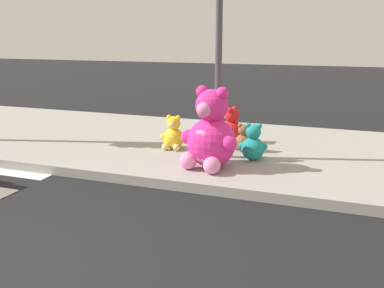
% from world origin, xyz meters
% --- Properties ---
extents(sidewalk, '(28.00, 4.40, 0.15)m').
position_xyz_m(sidewalk, '(0.00, 5.20, 0.07)').
color(sidewalk, '#9E9B93').
rests_on(sidewalk, ground_plane).
extents(sign_pole, '(0.56, 0.11, 3.20)m').
position_xyz_m(sign_pole, '(1.00, 4.40, 1.85)').
color(sign_pole, '#4C4C51').
rests_on(sign_pole, sidewalk).
extents(plush_pink_large, '(0.95, 0.89, 1.26)m').
position_xyz_m(plush_pink_large, '(1.06, 3.81, 0.65)').
color(plush_pink_large, '#F22D93').
rests_on(plush_pink_large, sidewalk).
extents(plush_yellow, '(0.47, 0.42, 0.61)m').
position_xyz_m(plush_yellow, '(0.10, 4.65, 0.40)').
color(plush_yellow, yellow).
rests_on(plush_yellow, sidewalk).
extents(plush_teal, '(0.47, 0.43, 0.62)m').
position_xyz_m(plush_teal, '(1.60, 4.45, 0.40)').
color(plush_teal, teal).
rests_on(plush_teal, sidewalk).
extents(plush_brown, '(0.35, 0.37, 0.51)m').
position_xyz_m(plush_brown, '(1.33, 4.91, 0.35)').
color(plush_brown, olive).
rests_on(plush_brown, sidewalk).
extents(plush_red, '(0.48, 0.52, 0.69)m').
position_xyz_m(plush_red, '(0.95, 5.48, 0.42)').
color(plush_red, red).
rests_on(plush_red, sidewalk).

